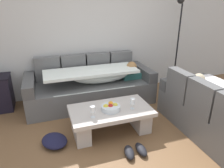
{
  "coord_description": "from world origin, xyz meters",
  "views": [
    {
      "loc": [
        -1.03,
        -2.0,
        1.85
      ],
      "look_at": [
        0.02,
        1.08,
        0.55
      ],
      "focal_mm": 33.05,
      "sensor_mm": 36.0,
      "label": 1
    }
  ],
  "objects_px": {
    "couch_near_window": "(218,114)",
    "floor_lamp": "(177,39)",
    "coffee_table": "(111,117)",
    "couch_along_wall": "(93,86)",
    "pair_of_shoes": "(135,151)",
    "fruit_bowl": "(111,107)",
    "crumpled_garment": "(54,141)",
    "wine_glass_near_left": "(93,110)",
    "wine_glass_near_right": "(133,102)"
  },
  "relations": [
    {
      "from": "couch_near_window",
      "to": "coffee_table",
      "type": "height_order",
      "value": "couch_near_window"
    },
    {
      "from": "floor_lamp",
      "to": "crumpled_garment",
      "type": "relative_size",
      "value": 4.88
    },
    {
      "from": "wine_glass_near_right",
      "to": "crumpled_garment",
      "type": "distance_m",
      "value": 1.23
    },
    {
      "from": "coffee_table",
      "to": "wine_glass_near_left",
      "type": "xyz_separation_m",
      "value": [
        -0.3,
        -0.15,
        0.26
      ]
    },
    {
      "from": "couch_near_window",
      "to": "crumpled_garment",
      "type": "distance_m",
      "value": 2.37
    },
    {
      "from": "couch_near_window",
      "to": "crumpled_garment",
      "type": "relative_size",
      "value": 4.69
    },
    {
      "from": "coffee_table",
      "to": "fruit_bowl",
      "type": "distance_m",
      "value": 0.19
    },
    {
      "from": "couch_along_wall",
      "to": "pair_of_shoes",
      "type": "xyz_separation_m",
      "value": [
        0.15,
        -1.67,
        -0.29
      ]
    },
    {
      "from": "couch_near_window",
      "to": "fruit_bowl",
      "type": "relative_size",
      "value": 6.7
    },
    {
      "from": "couch_along_wall",
      "to": "couch_near_window",
      "type": "relative_size",
      "value": 1.26
    },
    {
      "from": "couch_near_window",
      "to": "floor_lamp",
      "type": "xyz_separation_m",
      "value": [
        0.44,
        1.77,
        0.78
      ]
    },
    {
      "from": "coffee_table",
      "to": "floor_lamp",
      "type": "height_order",
      "value": "floor_lamp"
    },
    {
      "from": "wine_glass_near_left",
      "to": "wine_glass_near_right",
      "type": "xyz_separation_m",
      "value": [
        0.61,
        0.05,
        0.0
      ]
    },
    {
      "from": "floor_lamp",
      "to": "pair_of_shoes",
      "type": "relative_size",
      "value": 6.06
    },
    {
      "from": "pair_of_shoes",
      "to": "crumpled_garment",
      "type": "height_order",
      "value": "crumpled_garment"
    },
    {
      "from": "fruit_bowl",
      "to": "floor_lamp",
      "type": "distance_m",
      "value": 2.37
    },
    {
      "from": "couch_along_wall",
      "to": "floor_lamp",
      "type": "xyz_separation_m",
      "value": [
        1.91,
        0.12,
        0.79
      ]
    },
    {
      "from": "coffee_table",
      "to": "floor_lamp",
      "type": "bearing_deg",
      "value": 32.04
    },
    {
      "from": "coffee_table",
      "to": "pair_of_shoes",
      "type": "xyz_separation_m",
      "value": [
        0.14,
        -0.6,
        -0.19
      ]
    },
    {
      "from": "coffee_table",
      "to": "pair_of_shoes",
      "type": "distance_m",
      "value": 0.64
    },
    {
      "from": "couch_near_window",
      "to": "crumpled_garment",
      "type": "xyz_separation_m",
      "value": [
        -2.3,
        0.52,
        -0.28
      ]
    },
    {
      "from": "wine_glass_near_left",
      "to": "crumpled_garment",
      "type": "xyz_separation_m",
      "value": [
        -0.54,
        0.09,
        -0.44
      ]
    },
    {
      "from": "wine_glass_near_left",
      "to": "couch_along_wall",
      "type": "bearing_deg",
      "value": 76.6
    },
    {
      "from": "couch_along_wall",
      "to": "coffee_table",
      "type": "bearing_deg",
      "value": -89.28
    },
    {
      "from": "couch_near_window",
      "to": "coffee_table",
      "type": "bearing_deg",
      "value": 68.2
    },
    {
      "from": "pair_of_shoes",
      "to": "wine_glass_near_right",
      "type": "bearing_deg",
      "value": 71.58
    },
    {
      "from": "couch_along_wall",
      "to": "floor_lamp",
      "type": "bearing_deg",
      "value": 3.45
    },
    {
      "from": "coffee_table",
      "to": "wine_glass_near_left",
      "type": "bearing_deg",
      "value": -153.94
    },
    {
      "from": "fruit_bowl",
      "to": "floor_lamp",
      "type": "height_order",
      "value": "floor_lamp"
    },
    {
      "from": "crumpled_garment",
      "to": "wine_glass_near_left",
      "type": "bearing_deg",
      "value": -9.01
    },
    {
      "from": "wine_glass_near_left",
      "to": "crumpled_garment",
      "type": "height_order",
      "value": "wine_glass_near_left"
    },
    {
      "from": "coffee_table",
      "to": "couch_near_window",
      "type": "bearing_deg",
      "value": -21.8
    },
    {
      "from": "coffee_table",
      "to": "fruit_bowl",
      "type": "relative_size",
      "value": 4.29
    },
    {
      "from": "fruit_bowl",
      "to": "floor_lamp",
      "type": "bearing_deg",
      "value": 32.52
    },
    {
      "from": "coffee_table",
      "to": "crumpled_garment",
      "type": "distance_m",
      "value": 0.86
    },
    {
      "from": "couch_along_wall",
      "to": "fruit_bowl",
      "type": "distance_m",
      "value": 1.1
    },
    {
      "from": "wine_glass_near_left",
      "to": "floor_lamp",
      "type": "relative_size",
      "value": 0.09
    },
    {
      "from": "coffee_table",
      "to": "wine_glass_near_left",
      "type": "distance_m",
      "value": 0.43
    },
    {
      "from": "wine_glass_near_right",
      "to": "pair_of_shoes",
      "type": "relative_size",
      "value": 0.52
    },
    {
      "from": "couch_along_wall",
      "to": "couch_near_window",
      "type": "bearing_deg",
      "value": -48.42
    },
    {
      "from": "floor_lamp",
      "to": "coffee_table",
      "type": "bearing_deg",
      "value": -147.96
    },
    {
      "from": "fruit_bowl",
      "to": "wine_glass_near_right",
      "type": "height_order",
      "value": "wine_glass_near_right"
    },
    {
      "from": "couch_near_window",
      "to": "floor_lamp",
      "type": "distance_m",
      "value": 1.98
    },
    {
      "from": "wine_glass_near_right",
      "to": "couch_near_window",
      "type": "bearing_deg",
      "value": -22.72
    },
    {
      "from": "couch_near_window",
      "to": "wine_glass_near_right",
      "type": "height_order",
      "value": "couch_near_window"
    },
    {
      "from": "fruit_bowl",
      "to": "pair_of_shoes",
      "type": "bearing_deg",
      "value": -75.48
    },
    {
      "from": "couch_along_wall",
      "to": "fruit_bowl",
      "type": "bearing_deg",
      "value": -89.79
    },
    {
      "from": "couch_near_window",
      "to": "pair_of_shoes",
      "type": "bearing_deg",
      "value": 90.71
    },
    {
      "from": "crumpled_garment",
      "to": "coffee_table",
      "type": "bearing_deg",
      "value": 4.32
    },
    {
      "from": "wine_glass_near_right",
      "to": "pair_of_shoes",
      "type": "bearing_deg",
      "value": -108.42
    }
  ]
}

